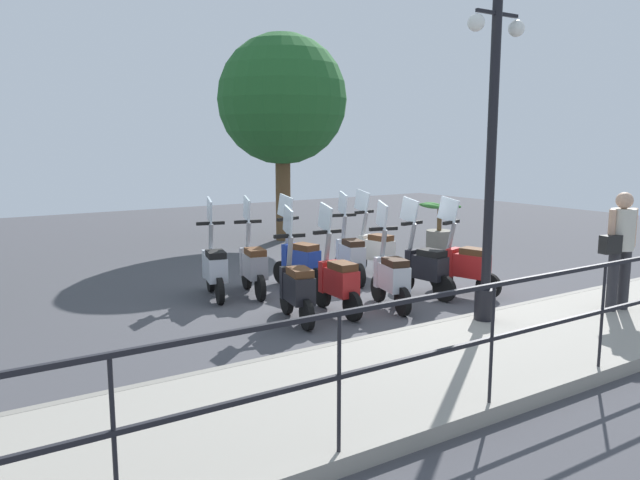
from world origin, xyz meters
The scene contains 17 objects.
ground_plane centered at (0.00, 0.00, 0.00)m, with size 28.00×28.00×0.00m, color #424247.
promenade_walkway centered at (-3.15, 0.00, 0.07)m, with size 2.20×20.00×0.15m.
fence_railing centered at (-4.20, 0.00, 0.91)m, with size 0.04×16.03×1.07m.
lamp_post_near centered at (-2.40, -0.31, 1.97)m, with size 0.26×0.90×4.12m.
pedestrian_with_bag centered at (-3.05, -2.15, 1.08)m, with size 0.36×0.66×1.59m.
tree_distant centered at (5.43, -1.84, 3.36)m, with size 3.08×3.08×4.92m.
potted_palm centered at (2.24, -3.96, 0.45)m, with size 1.06×0.66×1.05m.
scooter_near_0 centered at (-0.91, -1.50, 0.48)m, with size 1.21×0.53×1.54m.
scooter_near_1 centered at (-0.65, -0.87, 0.48)m, with size 1.23×0.44×1.54m.
scooter_near_2 centered at (-0.91, 0.01, 0.48)m, with size 1.21×0.52×1.54m.
scooter_near_3 centered at (-0.72, 0.82, 0.48)m, with size 1.23×0.44×1.54m.
scooter_near_4 centered at (-0.75, 1.49, 0.48)m, with size 1.22×0.49×1.54m.
scooter_far_0 centered at (0.98, -1.18, 0.48)m, with size 1.23×0.45×1.54m.
scooter_far_1 centered at (0.79, -0.49, 0.48)m, with size 1.22×0.51×1.54m.
scooter_far_2 centered at (0.87, 0.47, 0.48)m, with size 1.22×0.48×1.54m.
scooter_far_3 centered at (0.90, 1.30, 0.48)m, with size 1.22×0.49×1.54m.
scooter_far_4 centered at (1.05, 1.88, 0.48)m, with size 1.21×0.51×1.54m.
Camera 1 is at (-7.71, 5.65, 2.41)m, focal length 35.00 mm.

